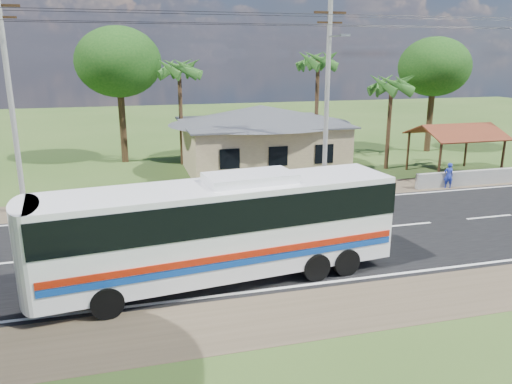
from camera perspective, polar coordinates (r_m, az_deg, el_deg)
The scene contains 14 objects.
ground at distance 22.34m, azimuth 6.93°, elevation -4.77°, with size 120.00×120.00×0.00m, color #2F4D1B.
road at distance 22.33m, azimuth 6.93°, elevation -4.75°, with size 120.00×16.00×0.03m.
house at distance 33.99m, azimuth 0.53°, elevation 6.96°, with size 12.40×10.00×5.00m.
waiting_shed at distance 35.24m, azimuth 21.90°, elevation 6.29°, with size 5.20×4.48×3.35m.
concrete_barrier at distance 32.79m, azimuth 23.07°, elevation 1.48°, with size 7.00×0.30×0.90m, color #9E9E99.
utility_poles at distance 28.04m, azimuth 7.52°, elevation 11.43°, with size 32.80×2.22×11.00m.
palm_near at distance 35.11m, azimuth 15.25°, elevation 11.74°, with size 2.80×2.80×6.70m.
palm_mid at distance 37.59m, azimuth 7.11°, elevation 14.58°, with size 2.80×2.80×8.20m.
palm_far at distance 35.64m, azimuth -8.79°, elevation 13.70°, with size 2.80×2.80×7.70m.
tree_behind_house at distance 37.41m, azimuth -15.46°, elevation 14.08°, with size 6.00×6.00×9.61m.
tree_behind_shed at distance 42.75m, azimuth 19.72°, elevation 13.28°, with size 5.60×5.60×9.02m.
coach_bus at distance 17.06m, azimuth -3.85°, elevation -3.47°, with size 12.40×3.98×3.78m.
motorcycle at distance 27.31m, azimuth 6.08°, elevation 0.17°, with size 0.68×1.96×1.03m, color black.
person at distance 31.59m, azimuth 21.15°, elevation 1.77°, with size 0.56×0.37×1.53m, color #1C2B9B.
Camera 1 is at (-7.93, -19.41, 7.71)m, focal length 35.00 mm.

